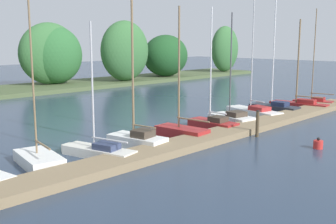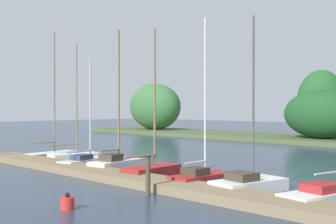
{
  "view_description": "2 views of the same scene",
  "coord_description": "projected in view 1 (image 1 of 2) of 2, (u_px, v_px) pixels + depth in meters",
  "views": [
    {
      "loc": [
        -18.39,
        -2.27,
        5.14
      ],
      "look_at": [
        -3.69,
        11.98,
        1.54
      ],
      "focal_mm": 44.3,
      "sensor_mm": 36.0,
      "label": 1
    },
    {
      "loc": [
        12.76,
        -1.82,
        3.27
      ],
      "look_at": [
        -0.91,
        11.63,
        3.02
      ],
      "focal_mm": 48.54,
      "sensor_mm": 36.0,
      "label": 2
    }
  ],
  "objects": [
    {
      "name": "sailboat_6",
      "position": [
        231.0,
        117.0,
        25.88
      ],
      "size": [
        1.82,
        3.37,
        6.74
      ],
      "rotation": [
        0.0,
        0.0,
        1.41
      ],
      "color": "white",
      "rests_on": "ground"
    },
    {
      "name": "sailboat_8",
      "position": [
        273.0,
        106.0,
        29.8
      ],
      "size": [
        1.22,
        3.72,
        8.11
      ],
      "rotation": [
        0.0,
        0.0,
        1.6
      ],
      "color": "#232833",
      "rests_on": "ground"
    },
    {
      "name": "channel_buoy_0",
      "position": [
        318.0,
        144.0,
        19.73
      ],
      "size": [
        0.45,
        0.45,
        0.55
      ],
      "color": "red",
      "rests_on": "ground"
    },
    {
      "name": "dock_pier",
      "position": [
        233.0,
        131.0,
        22.69
      ],
      "size": [
        29.89,
        1.8,
        0.35
      ],
      "color": "#847051",
      "rests_on": "ground"
    },
    {
      "name": "far_shore",
      "position": [
        9.0,
        63.0,
        39.68
      ],
      "size": [
        72.41,
        8.07,
        7.27
      ],
      "color": "#4C5B38",
      "rests_on": "ground"
    },
    {
      "name": "mooring_piling_1",
      "position": [
        257.0,
        124.0,
        21.99
      ],
      "size": [
        0.2,
        0.2,
        1.44
      ],
      "color": "#4C3D28",
      "rests_on": "ground"
    },
    {
      "name": "sailboat_10",
      "position": [
        313.0,
        101.0,
        32.65
      ],
      "size": [
        1.64,
        3.14,
        7.45
      ],
      "rotation": [
        0.0,
        0.0,
        1.79
      ],
      "color": "maroon",
      "rests_on": "ground"
    },
    {
      "name": "sailboat_2",
      "position": [
        97.0,
        150.0,
        18.33
      ],
      "size": [
        1.79,
        3.84,
        5.9
      ],
      "rotation": [
        0.0,
        0.0,
        1.8
      ],
      "color": "silver",
      "rests_on": "ground"
    },
    {
      "name": "sailboat_5",
      "position": [
        212.0,
        123.0,
        24.15
      ],
      "size": [
        1.15,
        3.22,
        6.94
      ],
      "rotation": [
        0.0,
        0.0,
        1.56
      ],
      "color": "maroon",
      "rests_on": "ground"
    },
    {
      "name": "sailboat_1",
      "position": [
        38.0,
        158.0,
        17.14
      ],
      "size": [
        1.84,
        3.14,
        6.99
      ],
      "rotation": [
        0.0,
        0.0,
        1.38
      ],
      "color": "white",
      "rests_on": "ground"
    },
    {
      "name": "sailboat_4",
      "position": [
        180.0,
        130.0,
        22.02
      ],
      "size": [
        1.39,
        3.4,
        6.82
      ],
      "rotation": [
        0.0,
        0.0,
        1.65
      ],
      "color": "maroon",
      "rests_on": "ground"
    },
    {
      "name": "sailboat_9",
      "position": [
        298.0,
        103.0,
        31.24
      ],
      "size": [
        1.44,
        4.44,
        6.61
      ],
      "rotation": [
        0.0,
        0.0,
        1.7
      ],
      "color": "maroon",
      "rests_on": "ground"
    },
    {
      "name": "sailboat_3",
      "position": [
        136.0,
        138.0,
        20.07
      ],
      "size": [
        1.66,
        3.23,
        7.16
      ],
      "rotation": [
        0.0,
        0.0,
        1.73
      ],
      "color": "white",
      "rests_on": "ground"
    },
    {
      "name": "sailboat_7",
      "position": [
        253.0,
        111.0,
        28.4
      ],
      "size": [
        2.05,
        4.56,
        7.86
      ],
      "rotation": [
        0.0,
        0.0,
        1.37
      ],
      "color": "white",
      "rests_on": "ground"
    }
  ]
}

